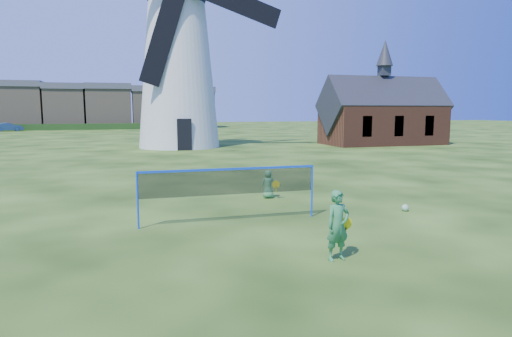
{
  "coord_description": "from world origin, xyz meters",
  "views": [
    {
      "loc": [
        -3.32,
        -11.53,
        3.14
      ],
      "look_at": [
        0.2,
        0.5,
        1.5
      ],
      "focal_mm": 31.17,
      "sensor_mm": 36.0,
      "label": 1
    }
  ],
  "objects_px": {
    "chapel": "(383,115)",
    "car_right": "(8,127)",
    "player_boy": "(268,184)",
    "play_ball": "(405,208)",
    "badminton_net": "(230,183)",
    "player_girl": "(338,225)",
    "windmill": "(178,62)"
  },
  "relations": [
    {
      "from": "chapel",
      "to": "car_right",
      "type": "relative_size",
      "value": 2.89
    },
    {
      "from": "player_boy",
      "to": "play_ball",
      "type": "bearing_deg",
      "value": 152.02
    },
    {
      "from": "chapel",
      "to": "badminton_net",
      "type": "bearing_deg",
      "value": -129.46
    },
    {
      "from": "player_boy",
      "to": "play_ball",
      "type": "distance_m",
      "value": 4.75
    },
    {
      "from": "chapel",
      "to": "car_right",
      "type": "xyz_separation_m",
      "value": [
        -40.0,
        38.64,
        -2.03
      ]
    },
    {
      "from": "play_ball",
      "to": "player_girl",
      "type": "bearing_deg",
      "value": -139.25
    },
    {
      "from": "windmill",
      "to": "car_right",
      "type": "distance_m",
      "value": 42.99
    },
    {
      "from": "badminton_net",
      "to": "player_boy",
      "type": "distance_m",
      "value": 3.74
    },
    {
      "from": "badminton_net",
      "to": "play_ball",
      "type": "height_order",
      "value": "badminton_net"
    },
    {
      "from": "windmill",
      "to": "player_girl",
      "type": "bearing_deg",
      "value": -90.41
    },
    {
      "from": "chapel",
      "to": "player_boy",
      "type": "xyz_separation_m",
      "value": [
        -18.1,
        -21.53,
        -2.16
      ]
    },
    {
      "from": "play_ball",
      "to": "windmill",
      "type": "bearing_deg",
      "value": 98.33
    },
    {
      "from": "windmill",
      "to": "play_ball",
      "type": "relative_size",
      "value": 97.32
    },
    {
      "from": "play_ball",
      "to": "player_boy",
      "type": "bearing_deg",
      "value": 137.27
    },
    {
      "from": "car_right",
      "to": "windmill",
      "type": "bearing_deg",
      "value": -169.44
    },
    {
      "from": "windmill",
      "to": "badminton_net",
      "type": "height_order",
      "value": "windmill"
    },
    {
      "from": "chapel",
      "to": "play_ball",
      "type": "relative_size",
      "value": 51.11
    },
    {
      "from": "player_girl",
      "to": "car_right",
      "type": "bearing_deg",
      "value": 98.19
    },
    {
      "from": "player_girl",
      "to": "car_right",
      "type": "height_order",
      "value": "player_girl"
    },
    {
      "from": "chapel",
      "to": "play_ball",
      "type": "distance_m",
      "value": 28.86
    },
    {
      "from": "chapel",
      "to": "player_boy",
      "type": "height_order",
      "value": "chapel"
    },
    {
      "from": "player_boy",
      "to": "chapel",
      "type": "bearing_deg",
      "value": -115.29
    },
    {
      "from": "chapel",
      "to": "player_boy",
      "type": "distance_m",
      "value": 28.21
    },
    {
      "from": "badminton_net",
      "to": "play_ball",
      "type": "distance_m",
      "value": 5.69
    },
    {
      "from": "badminton_net",
      "to": "player_girl",
      "type": "bearing_deg",
      "value": -68.58
    },
    {
      "from": "chapel",
      "to": "badminton_net",
      "type": "xyz_separation_m",
      "value": [
        -20.22,
        -24.56,
        -1.54
      ]
    },
    {
      "from": "badminton_net",
      "to": "player_boy",
      "type": "bearing_deg",
      "value": 54.95
    },
    {
      "from": "chapel",
      "to": "player_boy",
      "type": "bearing_deg",
      "value": -130.04
    },
    {
      "from": "windmill",
      "to": "badminton_net",
      "type": "xyz_separation_m",
      "value": [
        -1.68,
        -26.54,
        -6.04
      ]
    },
    {
      "from": "chapel",
      "to": "play_ball",
      "type": "bearing_deg",
      "value": -120.58
    },
    {
      "from": "chapel",
      "to": "windmill",
      "type": "bearing_deg",
      "value": 173.9
    },
    {
      "from": "windmill",
      "to": "player_girl",
      "type": "height_order",
      "value": "windmill"
    }
  ]
}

